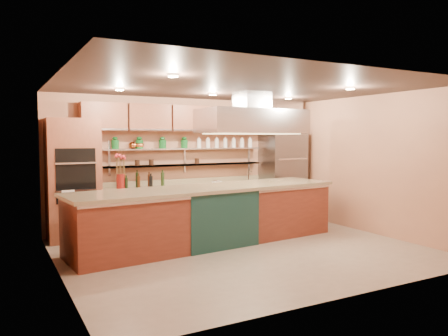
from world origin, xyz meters
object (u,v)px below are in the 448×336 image
island (209,215)px  copper_kettle (133,145)px  refrigerator (283,175)px  flower_vase (121,182)px  green_canister (163,144)px  kitchen_scale (217,181)px

island → copper_kettle: bearing=113.5°
island → copper_kettle: (-0.92, 1.66, 1.26)m
refrigerator → copper_kettle: (-3.59, 0.23, 0.74)m
flower_vase → copper_kettle: size_ratio=1.66×
copper_kettle → green_canister: size_ratio=1.05×
island → flower_vase: bearing=125.2°
copper_kettle → green_canister: green_canister is taller
copper_kettle → kitchen_scale: bearing=-6.9°
island → green_canister: (-0.27, 1.66, 1.27)m
flower_vase → copper_kettle: (0.32, 0.22, 0.71)m
copper_kettle → flower_vase: bearing=-145.6°
green_canister → copper_kettle: bearing=180.0°
refrigerator → green_canister: refrigerator is taller
kitchen_scale → green_canister: (-1.17, 0.22, 0.82)m
island → flower_vase: flower_vase is taller
flower_vase → kitchen_scale: 2.14m
flower_vase → copper_kettle: copper_kettle is taller
refrigerator → flower_vase: 3.91m
refrigerator → flower_vase: size_ratio=7.15×
refrigerator → kitchen_scale: 1.77m
refrigerator → copper_kettle: size_ratio=11.83×
flower_vase → green_canister: size_ratio=1.74×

